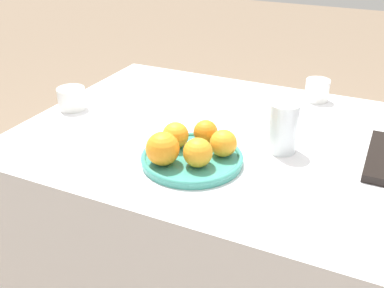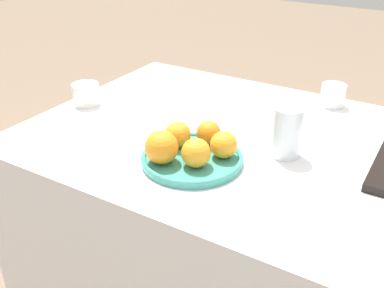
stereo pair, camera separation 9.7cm
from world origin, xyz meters
The scene contains 10 objects.
table centered at (0.00, 0.00, 0.38)m, with size 1.43×0.83×0.77m.
fruit_platter centered at (-0.18, -0.18, 0.78)m, with size 0.25×0.25×0.02m.
orange_0 centered at (-0.15, -0.22, 0.82)m, with size 0.07×0.07×0.07m.
orange_1 centered at (-0.18, -0.10, 0.81)m, with size 0.06×0.06×0.06m.
orange_2 centered at (-0.24, -0.16, 0.81)m, with size 0.07×0.07×0.07m.
orange_3 centered at (-0.23, -0.24, 0.82)m, with size 0.08×0.08×0.08m.
orange_4 centered at (-0.11, -0.14, 0.81)m, with size 0.07×0.07×0.07m.
water_glass centered at (0.00, -0.03, 0.83)m, with size 0.07×0.07×0.13m.
cup_0 centered at (0.01, 0.34, 0.80)m, with size 0.08×0.08×0.07m.
cup_1 centered at (-0.65, -0.04, 0.80)m, with size 0.08×0.08×0.07m.
Camera 2 is at (0.31, -0.99, 1.32)m, focal length 42.00 mm.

